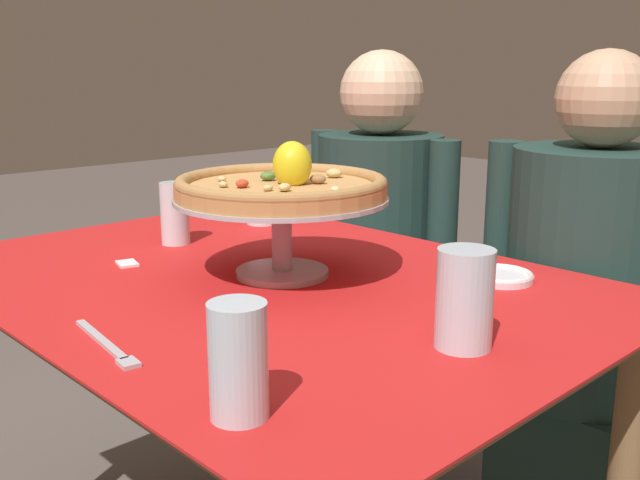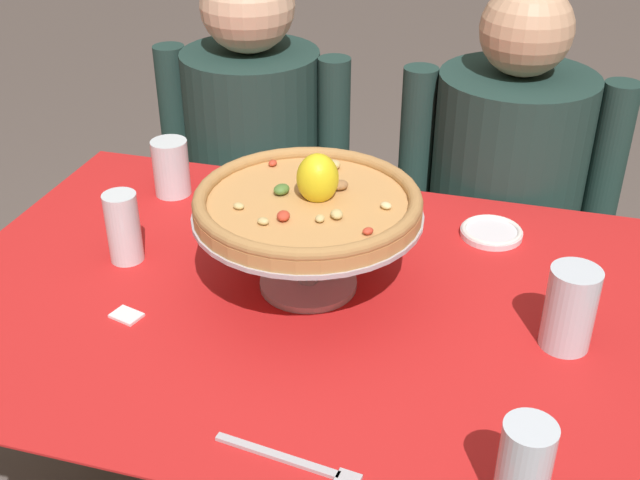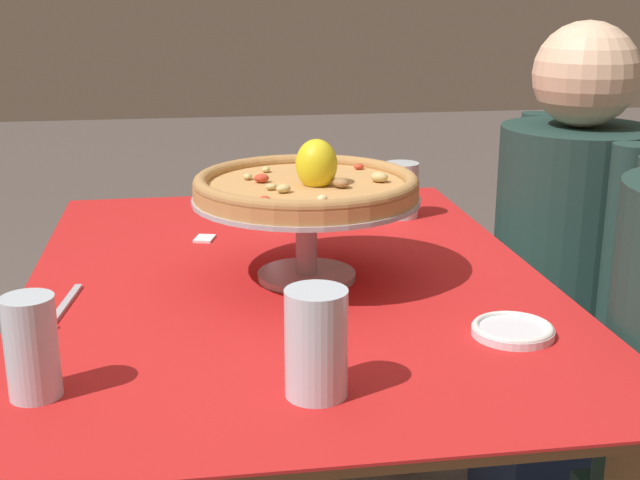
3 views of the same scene
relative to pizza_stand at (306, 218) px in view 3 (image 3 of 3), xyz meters
The scene contains 11 objects.
dining_table 0.22m from the pizza_stand, 119.02° to the right, with size 1.26×0.90×0.76m.
pizza_stand is the anchor object (origin of this frame).
pizza 0.06m from the pizza_stand, 53.72° to the left, with size 0.38×0.38×0.10m.
water_glass_side_right 0.44m from the pizza_stand, ahead, with size 0.08×0.08×0.14m.
water_glass_front_right 0.56m from the pizza_stand, 45.59° to the right, with size 0.07×0.07×0.13m.
water_glass_back_left 0.47m from the pizza_stand, 145.40° to the left, with size 0.08×0.08×0.12m.
water_glass_side_left 0.36m from the pizza_stand, behind, with size 0.06×0.06×0.14m.
side_plate 0.41m from the pizza_stand, 41.87° to the left, with size 0.12×0.12×0.02m.
dinner_fork 0.43m from the pizza_stand, 75.98° to the right, with size 0.21×0.05×0.01m.
sugar_packet 0.34m from the pizza_stand, 147.29° to the right, with size 0.05×0.04×0.01m, color white.
diner_left 0.79m from the pizza_stand, 117.58° to the left, with size 0.50×0.36×1.18m.
Camera 3 is at (1.42, -0.16, 1.25)m, focal length 47.95 mm.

